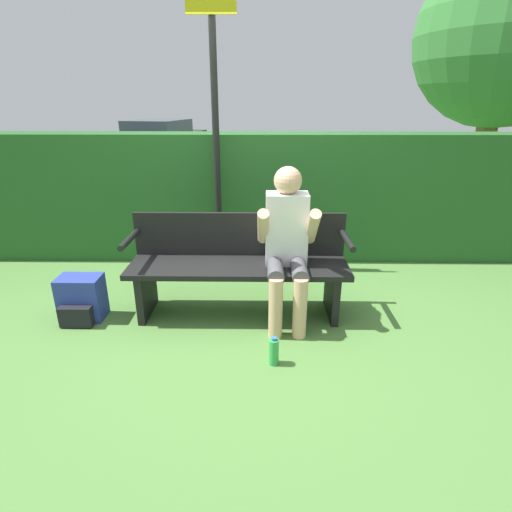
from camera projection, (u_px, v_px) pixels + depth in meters
ground_plane at (239, 313)px, 3.54m from camera, size 40.00×40.00×0.00m
hedge_back at (245, 197)px, 4.63m from camera, size 12.00×0.49×1.43m
park_bench at (239, 263)px, 3.43m from camera, size 1.85×0.50×0.85m
person_seated at (287, 239)px, 3.23m from camera, size 0.48×0.58×1.28m
backpack at (81, 300)px, 3.39m from camera, size 0.36×0.31×0.38m
water_bottle at (274, 351)px, 2.82m from camera, size 0.07×0.07×0.22m
signpost at (215, 112)px, 3.93m from camera, size 0.46×0.09×2.83m
parked_car at (159, 139)px, 13.25m from camera, size 2.72×4.55×1.17m
tree at (505, 37)px, 6.68m from camera, size 2.96×2.96×4.24m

